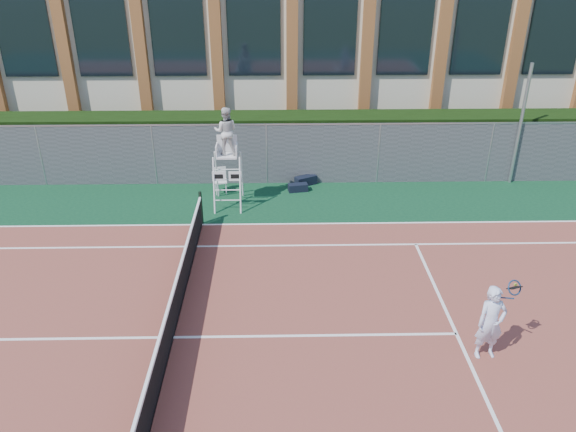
{
  "coord_description": "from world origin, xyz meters",
  "views": [
    {
      "loc": [
        2.38,
        -10.07,
        8.1
      ],
      "look_at": [
        2.64,
        3.0,
        1.55
      ],
      "focal_mm": 35.0,
      "sensor_mm": 36.0,
      "label": 1
    }
  ],
  "objects_px": {
    "tennis_player": "(491,323)",
    "steel_pole": "(520,125)",
    "plastic_chair": "(220,178)",
    "umpire_chair": "(226,134)"
  },
  "relations": [
    {
      "from": "plastic_chair",
      "to": "umpire_chair",
      "type": "bearing_deg",
      "value": -69.48
    },
    {
      "from": "tennis_player",
      "to": "steel_pole",
      "type": "bearing_deg",
      "value": 66.54
    },
    {
      "from": "steel_pole",
      "to": "plastic_chair",
      "type": "xyz_separation_m",
      "value": [
        -10.5,
        -0.67,
        -1.62
      ]
    },
    {
      "from": "umpire_chair",
      "to": "tennis_player",
      "type": "bearing_deg",
      "value": -52.12
    },
    {
      "from": "tennis_player",
      "to": "plastic_chair",
      "type": "bearing_deg",
      "value": 126.22
    },
    {
      "from": "umpire_chair",
      "to": "tennis_player",
      "type": "xyz_separation_m",
      "value": [
        6.04,
        -7.77,
        -1.57
      ]
    },
    {
      "from": "umpire_chair",
      "to": "plastic_chair",
      "type": "distance_m",
      "value": 2.19
    },
    {
      "from": "tennis_player",
      "to": "umpire_chair",
      "type": "bearing_deg",
      "value": 127.88
    },
    {
      "from": "steel_pole",
      "to": "plastic_chair",
      "type": "distance_m",
      "value": 10.65
    },
    {
      "from": "steel_pole",
      "to": "tennis_player",
      "type": "bearing_deg",
      "value": -113.46
    }
  ]
}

